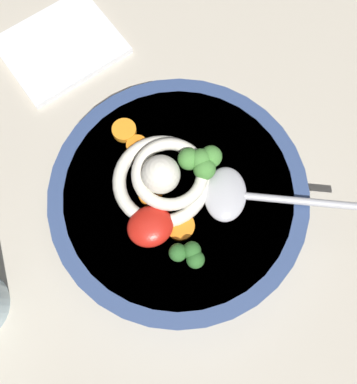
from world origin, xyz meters
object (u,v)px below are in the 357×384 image
at_px(noodle_pile, 164,174).
at_px(folded_napkin, 61,46).
at_px(soup_spoon, 239,195).
at_px(soup_bowl, 178,200).

bearing_deg(noodle_pile, folded_napkin, 102.32).
relative_size(soup_spoon, folded_napkin, 1.13).
bearing_deg(soup_bowl, folded_napkin, 103.07).
bearing_deg(soup_spoon, noodle_pile, 170.37).
bearing_deg(soup_bowl, soup_spoon, -27.74).
bearing_deg(soup_bowl, noodle_pile, 112.44).
distance_m(soup_bowl, folded_napkin, 0.28).
height_order(soup_spoon, folded_napkin, soup_spoon).
relative_size(soup_bowl, noodle_pile, 2.45).
xyz_separation_m(soup_spoon, folded_napkin, (-0.12, 0.30, -0.06)).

